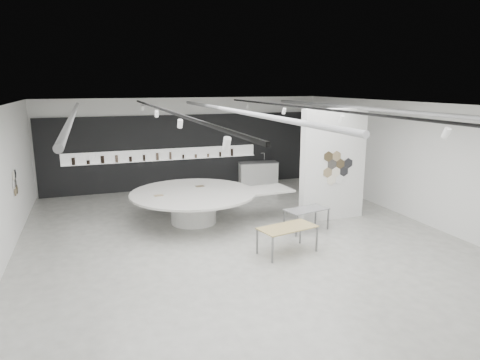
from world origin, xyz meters
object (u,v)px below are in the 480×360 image
object	(u,v)px
display_island	(196,202)
kitchen_counter	(258,173)
sample_table_stone	(307,211)
sample_table_wood	(287,229)
partition_column	(333,165)

from	to	relation	value
display_island	kitchen_counter	xyz separation A→B (m)	(3.91, 4.46, -0.17)
sample_table_stone	kitchen_counter	world-z (taller)	kitchen_counter
sample_table_stone	sample_table_wood	bearing A→B (deg)	-132.88
sample_table_wood	kitchen_counter	xyz separation A→B (m)	(2.27, 7.73, -0.17)
sample_table_wood	sample_table_stone	distance (m)	1.94
partition_column	kitchen_counter	world-z (taller)	partition_column
sample_table_wood	kitchen_counter	distance (m)	8.06
partition_column	sample_table_stone	distance (m)	1.96
sample_table_wood	sample_table_stone	size ratio (longest dim) A/B	1.17
sample_table_wood	kitchen_counter	bearing A→B (deg)	73.65
partition_column	kitchen_counter	size ratio (longest dim) A/B	2.01
sample_table_wood	kitchen_counter	world-z (taller)	kitchen_counter
display_island	sample_table_wood	world-z (taller)	display_island
partition_column	kitchen_counter	distance (m)	5.67
partition_column	sample_table_stone	bearing A→B (deg)	-149.01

